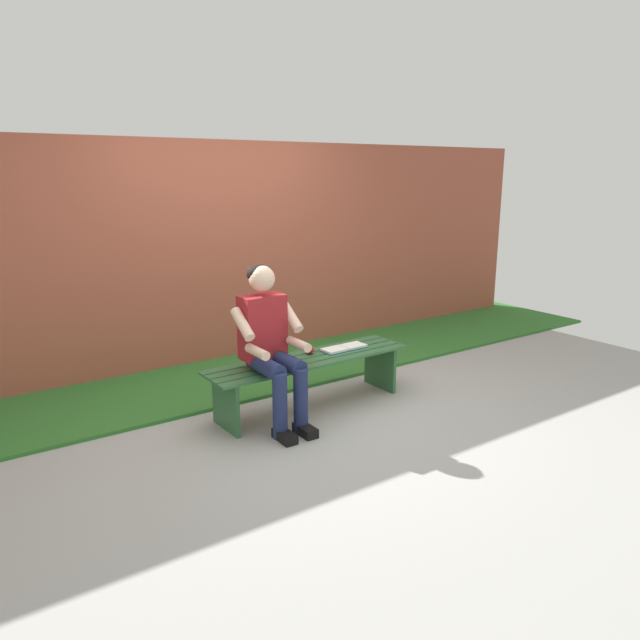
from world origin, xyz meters
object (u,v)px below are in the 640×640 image
book_open (344,348)px  person_seated (270,340)px  apple (310,350)px  bench_near (310,369)px

book_open → person_seated: bearing=7.8°
person_seated → apple: bearing=-158.9°
bench_near → book_open: 0.39m
bench_near → person_seated: size_ratio=1.46×
bench_near → apple: (-0.06, -0.09, 0.14)m
bench_near → book_open: book_open is taller
person_seated → apple: 0.56m
bench_near → person_seated: (0.42, 0.10, 0.34)m
person_seated → apple: (-0.48, -0.19, -0.21)m
bench_near → person_seated: person_seated is taller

